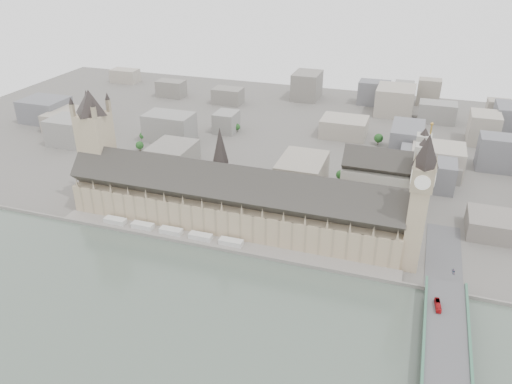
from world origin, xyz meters
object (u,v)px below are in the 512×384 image
(red_bus_north, at_px, (438,305))
(car_approach, at_px, (453,272))
(victoria_tower, at_px, (96,142))
(elizabeth_tower, at_px, (420,194))
(westminster_abbey, at_px, (385,179))
(palace_of_westminster, at_px, (231,202))
(westminster_bridge, at_px, (445,369))

(red_bus_north, bearing_deg, car_approach, 69.60)
(victoria_tower, height_order, car_approach, victoria_tower)
(elizabeth_tower, relative_size, westminster_abbey, 1.58)
(westminster_abbey, relative_size, car_approach, 14.43)
(elizabeth_tower, relative_size, red_bus_north, 8.84)
(palace_of_westminster, bearing_deg, westminster_bridge, -33.49)
(elizabeth_tower, relative_size, car_approach, 22.81)
(westminster_bridge, relative_size, westminster_abbey, 4.78)
(red_bus_north, bearing_deg, westminster_abbey, 101.44)
(elizabeth_tower, xyz_separation_m, victoria_tower, (-260.00, 18.00, -2.88))
(palace_of_westminster, height_order, westminster_abbey, westminster_abbey)
(palace_of_westminster, xyz_separation_m, red_bus_north, (156.82, -63.35, -10.76))
(victoria_tower, xyz_separation_m, red_bus_north, (278.82, -69.65, -43.26))
(elizabeth_tower, distance_m, victoria_tower, 260.64)
(palace_of_westminster, bearing_deg, red_bus_north, -22.00)
(victoria_tower, xyz_separation_m, westminster_bridge, (284.00, -113.50, -50.08))
(victoria_tower, bearing_deg, palace_of_westminster, -2.96)
(victoria_tower, bearing_deg, westminster_bridge, -21.78)
(elizabeth_tower, bearing_deg, westminster_bridge, -75.89)
(elizabeth_tower, relative_size, victoria_tower, 1.07)
(car_approach, bearing_deg, westminster_bridge, -98.63)
(car_approach, bearing_deg, red_bus_north, -109.13)
(elizabeth_tower, distance_m, westminster_bridge, 111.81)
(westminster_abbey, bearing_deg, car_approach, -60.63)
(elizabeth_tower, height_order, westminster_bridge, elizabeth_tower)
(palace_of_westminster, distance_m, westminster_bridge, 195.05)
(palace_of_westminster, relative_size, westminster_abbey, 3.90)
(car_approach, bearing_deg, victoria_tower, 168.54)
(westminster_bridge, height_order, red_bus_north, red_bus_north)
(westminster_bridge, distance_m, car_approach, 84.17)
(westminster_abbey, xyz_separation_m, red_bus_north, (45.90, -138.65, -13.14))
(palace_of_westminster, distance_m, elizabeth_tower, 142.94)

